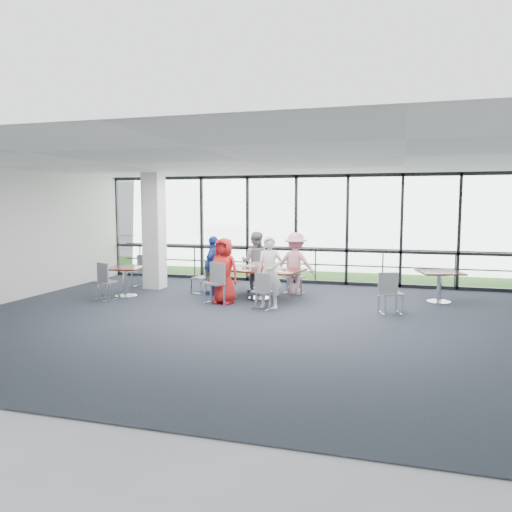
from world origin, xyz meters
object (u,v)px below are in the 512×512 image
(diner_near_right, at_px, (269,272))
(side_table_left, at_px, (125,272))
(diner_end, at_px, (214,265))
(chair_main_fr, at_px, (294,277))
(chair_main_fl, at_px, (257,275))
(side_table_right, at_px, (440,276))
(diner_far_right, at_px, (295,264))
(chair_spare_lb, at_px, (141,272))
(main_table, at_px, (259,273))
(chair_spare_r, at_px, (391,293))
(chair_main_end, at_px, (203,278))
(chair_main_nl, at_px, (217,283))
(chair_spare_la, at_px, (105,282))
(diner_near_left, at_px, (224,271))
(diner_far_left, at_px, (255,262))
(chair_main_nr, at_px, (263,291))
(structural_column, at_px, (154,231))

(diner_near_right, bearing_deg, side_table_left, 173.71)
(diner_end, xyz_separation_m, chair_main_fr, (1.98, 0.66, -0.32))
(chair_main_fl, bearing_deg, side_table_left, 47.52)
(side_table_right, bearing_deg, diner_end, -175.02)
(diner_far_right, distance_m, chair_spare_lb, 4.44)
(main_table, xyz_separation_m, chair_spare_r, (3.17, -0.88, -0.19))
(side_table_right, relative_size, chair_main_end, 1.37)
(chair_main_nl, relative_size, chair_spare_la, 1.07)
(diner_near_right, height_order, diner_end, diner_near_right)
(chair_main_nl, xyz_separation_m, chair_main_fl, (0.40, 2.01, -0.07))
(diner_near_left, distance_m, diner_end, 1.25)
(side_table_right, height_order, chair_main_nl, chair_main_nl)
(diner_far_left, bearing_deg, chair_main_fr, 176.48)
(chair_main_nl, relative_size, chair_main_nr, 1.19)
(chair_main_fr, height_order, chair_spare_r, chair_spare_r)
(chair_spare_r, bearing_deg, side_table_left, 159.53)
(side_table_left, xyz_separation_m, chair_main_fr, (4.03, 1.60, -0.18))
(diner_near_left, height_order, diner_end, diner_near_left)
(structural_column, height_order, chair_spare_la, structural_column)
(side_table_left, xyz_separation_m, side_table_right, (7.60, 1.43, 0.02))
(main_table, relative_size, chair_main_fr, 2.54)
(main_table, xyz_separation_m, chair_main_fl, (-0.39, 1.16, -0.22))
(side_table_right, relative_size, chair_spare_lb, 1.33)
(chair_main_end, height_order, chair_spare_la, chair_spare_la)
(diner_end, relative_size, chair_spare_lb, 1.74)
(structural_column, height_order, side_table_left, structural_column)
(diner_end, xyz_separation_m, chair_main_nr, (1.71, -1.44, -0.35))
(chair_main_nr, relative_size, chair_main_end, 0.97)
(chair_main_nr, bearing_deg, side_table_right, 40.54)
(chair_main_fl, height_order, chair_spare_r, chair_spare_r)
(chair_main_fr, bearing_deg, side_table_right, -164.06)
(main_table, height_order, diner_near_right, diner_near_right)
(diner_end, bearing_deg, chair_main_nr, 58.49)
(diner_far_right, relative_size, diner_end, 1.06)
(diner_near_left, distance_m, chair_spare_r, 3.83)
(structural_column, bearing_deg, side_table_left, -94.11)
(diner_near_right, relative_size, chair_main_end, 1.93)
(structural_column, xyz_separation_m, chair_main_end, (1.63, -0.46, -1.18))
(structural_column, bearing_deg, chair_spare_r, -14.12)
(side_table_left, distance_m, diner_far_right, 4.35)
(diner_near_right, relative_size, chair_main_nl, 1.67)
(chair_main_nr, relative_size, chair_spare_lb, 0.94)
(diner_near_right, height_order, chair_main_end, diner_near_right)
(chair_main_nr, bearing_deg, main_table, 123.32)
(structural_column, distance_m, chair_main_nl, 3.12)
(chair_spare_r, bearing_deg, diner_far_right, 126.62)
(diner_end, bearing_deg, diner_far_left, 134.02)
(diner_far_right, bearing_deg, diner_near_left, 58.38)
(main_table, height_order, side_table_left, same)
(chair_main_nr, relative_size, chair_main_fr, 0.92)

